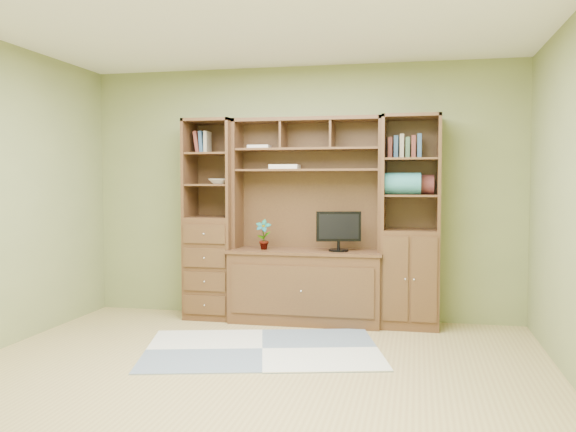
% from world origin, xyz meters
% --- Properties ---
extents(room, '(4.60, 4.10, 2.64)m').
position_xyz_m(room, '(0.00, 0.00, 1.30)').
color(room, tan).
rests_on(room, ground).
extents(center_hutch, '(1.54, 0.53, 2.05)m').
position_xyz_m(center_hutch, '(0.10, 1.73, 1.02)').
color(center_hutch, '#4A2D1A').
rests_on(center_hutch, ground).
extents(left_tower, '(0.50, 0.45, 2.05)m').
position_xyz_m(left_tower, '(-0.90, 1.77, 1.02)').
color(left_tower, '#4A2D1A').
rests_on(left_tower, ground).
extents(right_tower, '(0.55, 0.45, 2.05)m').
position_xyz_m(right_tower, '(1.13, 1.77, 1.02)').
color(right_tower, '#4A2D1A').
rests_on(right_tower, ground).
extents(rug, '(2.21, 1.74, 0.01)m').
position_xyz_m(rug, '(-0.07, 0.67, 0.01)').
color(rug, '#9EA3A3').
rests_on(rug, ground).
extents(monitor, '(0.48, 0.30, 0.54)m').
position_xyz_m(monitor, '(0.44, 1.70, 1.00)').
color(monitor, black).
rests_on(monitor, center_hutch).
extents(orchid, '(0.16, 0.11, 0.30)m').
position_xyz_m(orchid, '(-0.33, 1.70, 0.88)').
color(orchid, '#974933').
rests_on(orchid, center_hutch).
extents(magazines, '(0.29, 0.21, 0.04)m').
position_xyz_m(magazines, '(-0.13, 1.82, 1.56)').
color(magazines, beige).
rests_on(magazines, center_hutch).
extents(bowl, '(0.21, 0.21, 0.05)m').
position_xyz_m(bowl, '(-0.81, 1.77, 1.42)').
color(bowl, silver).
rests_on(bowl, left_tower).
extents(blanket_teal, '(0.36, 0.21, 0.21)m').
position_xyz_m(blanket_teal, '(1.04, 1.73, 1.39)').
color(blanket_teal, teal).
rests_on(blanket_teal, right_tower).
extents(blanket_red, '(0.34, 0.19, 0.19)m').
position_xyz_m(blanket_red, '(1.17, 1.85, 1.39)').
color(blanket_red, brown).
rests_on(blanket_red, right_tower).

